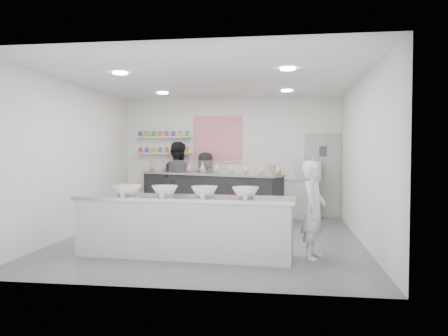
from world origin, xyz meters
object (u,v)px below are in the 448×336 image
(espresso_ledge, at_px, (292,199))
(staff_right, at_px, (206,185))
(woman_prep, at_px, (314,210))
(espresso_machine, at_px, (308,170))
(staff_left, at_px, (176,179))
(prep_counter, at_px, (185,226))
(back_bar, at_px, (209,197))

(espresso_ledge, relative_size, staff_right, 0.78)
(woman_prep, bearing_deg, staff_right, 48.29)
(espresso_machine, xyz_separation_m, staff_left, (-3.26, -0.22, -0.24))
(espresso_machine, xyz_separation_m, woman_prep, (-0.12, -4.00, -0.43))
(prep_counter, xyz_separation_m, espresso_ledge, (1.76, 4.16, 0.00))
(prep_counter, relative_size, staff_right, 2.13)
(staff_right, bearing_deg, espresso_machine, -174.51)
(espresso_machine, bearing_deg, prep_counter, -117.25)
(espresso_ledge, xyz_separation_m, staff_left, (-2.88, -0.22, 0.47))
(espresso_machine, height_order, staff_right, staff_right)
(espresso_ledge, height_order, espresso_machine, espresso_machine)
(staff_left, bearing_deg, prep_counter, 105.98)
(espresso_machine, relative_size, staff_left, 0.32)
(back_bar, distance_m, espresso_machine, 2.51)
(espresso_machine, bearing_deg, woman_prep, -91.74)
(prep_counter, height_order, espresso_machine, espresso_machine)
(espresso_ledge, distance_m, espresso_machine, 0.80)
(prep_counter, bearing_deg, back_bar, 97.20)
(prep_counter, relative_size, staff_left, 1.85)
(prep_counter, distance_m, woman_prep, 2.04)
(prep_counter, relative_size, back_bar, 0.95)
(woman_prep, bearing_deg, espresso_machine, 14.39)
(woman_prep, distance_m, staff_right, 4.52)
(espresso_ledge, relative_size, espresso_machine, 2.12)
(back_bar, bearing_deg, staff_left, -178.97)
(back_bar, bearing_deg, espresso_machine, 38.59)
(espresso_ledge, height_order, staff_right, staff_right)
(woman_prep, bearing_deg, staff_left, 55.82)
(espresso_machine, xyz_separation_m, staff_right, (-2.53, -0.18, -0.36))
(back_bar, xyz_separation_m, staff_left, (-0.90, 0.38, 0.38))
(woman_prep, relative_size, staff_left, 0.80)
(woman_prep, height_order, staff_left, staff_left)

